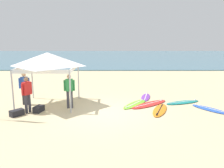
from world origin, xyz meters
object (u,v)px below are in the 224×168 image
at_px(surfboard_orange, 160,110).
at_px(surfboard_teal, 183,102).
at_px(surfboard_blue, 210,109).
at_px(person_red, 27,92).
at_px(canopy_tent, 48,60).
at_px(surfboard_red, 150,104).
at_px(surfboard_purple, 146,97).
at_px(surfboard_lime, 135,104).
at_px(gear_bag_by_pole, 17,113).
at_px(gear_bag_near_tent, 39,109).
at_px(person_blue, 25,86).
at_px(person_green, 70,89).

bearing_deg(surfboard_orange, surfboard_teal, 41.69).
height_order(surfboard_blue, person_red, person_red).
height_order(canopy_tent, surfboard_red, canopy_tent).
distance_m(surfboard_purple, person_red, 6.64).
xyz_separation_m(canopy_tent, person_red, (-0.68, -1.33, -1.40)).
bearing_deg(surfboard_blue, surfboard_lime, 165.90).
distance_m(surfboard_blue, gear_bag_by_pole, 9.17).
xyz_separation_m(surfboard_purple, gear_bag_by_pole, (-6.31, -3.22, 0.10)).
bearing_deg(surfboard_orange, surfboard_blue, 3.11).
xyz_separation_m(surfboard_red, gear_bag_near_tent, (-5.49, -1.17, 0.10)).
height_order(surfboard_red, gear_bag_by_pole, gear_bag_by_pole).
bearing_deg(surfboard_teal, gear_bag_by_pole, -165.61).
relative_size(canopy_tent, surfboard_red, 1.18).
bearing_deg(person_blue, surfboard_orange, -8.77).
height_order(surfboard_orange, person_red, person_red).
height_order(person_green, gear_bag_by_pole, person_green).
relative_size(person_blue, gear_bag_near_tent, 2.85).
height_order(surfboard_teal, person_blue, person_blue).
xyz_separation_m(person_red, gear_bag_near_tent, (0.45, 0.14, -0.85)).
height_order(surfboard_lime, surfboard_red, same).
relative_size(surfboard_teal, gear_bag_by_pole, 3.52).
height_order(canopy_tent, surfboard_orange, canopy_tent).
distance_m(person_green, gear_bag_near_tent, 1.74).
bearing_deg(person_green, surfboard_blue, -2.64).
xyz_separation_m(person_green, person_blue, (-2.46, 0.61, 0.00)).
height_order(canopy_tent, surfboard_purple, canopy_tent).
xyz_separation_m(surfboard_purple, person_blue, (-6.57, -1.42, 0.95)).
xyz_separation_m(surfboard_teal, surfboard_orange, (-1.53, -1.37, -0.00)).
relative_size(surfboard_teal, surfboard_red, 0.89).
height_order(surfboard_red, person_red, person_red).
bearing_deg(surfboard_red, person_blue, 179.60).
height_order(surfboard_lime, gear_bag_near_tent, gear_bag_near_tent).
height_order(surfboard_red, person_blue, person_blue).
height_order(surfboard_lime, person_red, person_red).
distance_m(surfboard_purple, surfboard_orange, 2.51).
bearing_deg(surfboard_purple, surfboard_teal, -31.06).
distance_m(surfboard_purple, person_blue, 6.79).
bearing_deg(surfboard_lime, surfboard_purple, 61.91).
bearing_deg(surfboard_teal, person_red, -168.03).
distance_m(surfboard_teal, surfboard_orange, 2.06).
bearing_deg(canopy_tent, gear_bag_by_pole, -120.21).
xyz_separation_m(surfboard_purple, surfboard_blue, (2.82, -2.35, -0.00)).
xyz_separation_m(person_green, gear_bag_near_tent, (-1.39, -0.61, -0.85)).
distance_m(person_red, gear_bag_by_pole, 1.02).
xyz_separation_m(surfboard_lime, gear_bag_by_pole, (-5.53, -1.77, 0.10)).
bearing_deg(person_red, gear_bag_near_tent, 16.83).
distance_m(surfboard_teal, surfboard_red, 1.91).
bearing_deg(person_green, surfboard_orange, -5.86).
distance_m(canopy_tent, surfboard_lime, 5.08).
bearing_deg(surfboard_blue, surfboard_teal, 127.78).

